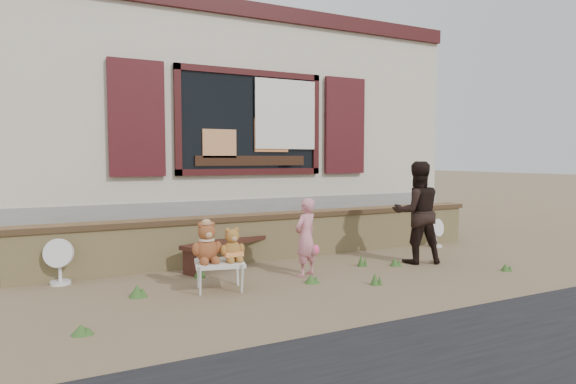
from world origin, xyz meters
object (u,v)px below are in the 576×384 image
adult (417,212)px  teddy_bear_left (206,241)px  teddy_bear_right (232,244)px  folding_chair (220,264)px  bench (229,247)px  child (306,237)px

adult → teddy_bear_left: bearing=21.1°
adult → teddy_bear_right: bearing=22.6°
adult → folding_chair: bearing=21.8°
bench → teddy_bear_right: bearing=-132.3°
teddy_bear_right → bench: bearing=85.2°
teddy_bear_left → folding_chair: bearing=-0.0°
folding_chair → teddy_bear_left: 0.30m
teddy_bear_left → adult: (3.07, 0.11, 0.16)m
teddy_bear_left → adult: size_ratio=0.32×
teddy_bear_left → child: size_ratio=0.47×
teddy_bear_right → adult: (2.80, 0.17, 0.20)m
teddy_bear_right → child: (1.04, 0.19, -0.03)m
teddy_bear_left → teddy_bear_right: 0.28m
folding_chair → adult: (2.94, 0.14, 0.42)m
teddy_bear_left → child: child is taller
teddy_bear_left → bench: bearing=71.9°
bench → teddy_bear_right: teddy_bear_right is taller
folding_chair → child: 1.20m
bench → teddy_bear_right: (-0.35, -1.10, 0.25)m
folding_chair → teddy_bear_right: 0.26m
bench → teddy_bear_left: teddy_bear_left is taller
teddy_bear_left → child: 1.32m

